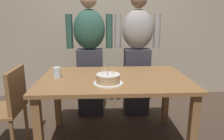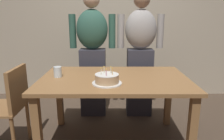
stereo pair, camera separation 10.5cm
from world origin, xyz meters
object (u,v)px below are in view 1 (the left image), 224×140
Objects in this scene: birthday_cake at (108,79)px; dining_chair at (8,105)px; person_woman_cardigan at (137,52)px; water_glass_near at (57,73)px; person_man_bearded at (90,53)px.

birthday_cake is 1.01m from dining_chair.
water_glass_near is at bearing 37.01° from person_woman_cardigan.
water_glass_near is 0.12× the size of dining_chair.
water_glass_near is at bearing 155.49° from birthday_cake.
birthday_cake is 0.32× the size of dining_chair.
person_man_bearded reaches higher than birthday_cake.
person_woman_cardigan reaches higher than dining_chair.
birthday_cake is at bearing 85.05° from dining_chair.
person_man_bearded is (-0.21, 0.94, 0.09)m from birthday_cake.
person_woman_cardigan is (0.93, 0.70, 0.08)m from water_glass_near.
birthday_cake reaches higher than dining_chair.
person_woman_cardigan is at bearing 65.68° from birthday_cake.
person_man_bearded is at bearing 0.00° from person_woman_cardigan.
birthday_cake is 0.17× the size of person_man_bearded.
person_woman_cardigan is at bearing 37.01° from water_glass_near.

